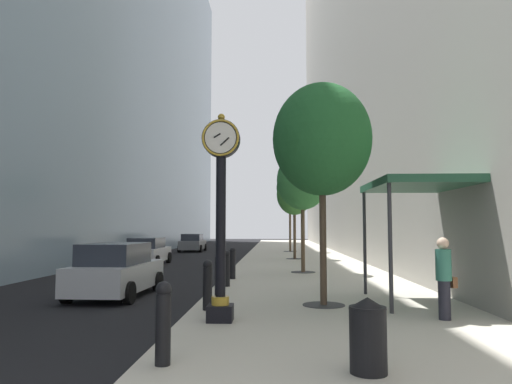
{
  "coord_description": "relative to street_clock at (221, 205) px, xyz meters",
  "views": [
    {
      "loc": [
        2.11,
        -3.07,
        2.18
      ],
      "look_at": [
        1.08,
        22.58,
        4.09
      ],
      "focal_mm": 32.88,
      "sensor_mm": 36.0,
      "label": 1
    }
  ],
  "objects": [
    {
      "name": "storefront_awning",
      "position": [
        5.03,
        2.69,
        0.63
      ],
      "size": [
        2.4,
        3.6,
        3.3
      ],
      "color": "#235138",
      "rests_on": "sidewalk_right"
    },
    {
      "name": "car_grey_near",
      "position": [
        -6.11,
        31.22,
        -1.89
      ],
      "size": [
        2.07,
        4.24,
        1.56
      ],
      "color": "slate",
      "rests_on": "ground"
    },
    {
      "name": "sidewalk_right",
      "position": [
        2.67,
        22.79,
        -2.58
      ],
      "size": [
        7.19,
        80.0,
        0.14
      ],
      "primitive_type": "cube",
      "color": "beige",
      "rests_on": "ground"
    },
    {
      "name": "pedestrian_walking",
      "position": [
        4.94,
        0.36,
        -1.55
      ],
      "size": [
        0.51,
        0.42,
        1.81
      ],
      "color": "#23232D",
      "rests_on": "sidewalk_right"
    },
    {
      "name": "street_tree_near",
      "position": [
        2.46,
        2.16,
        1.85
      ],
      "size": [
        2.63,
        2.63,
        5.89
      ],
      "color": "#333335",
      "rests_on": "sidewalk_right"
    },
    {
      "name": "bollard_nearest",
      "position": [
        -0.48,
        -3.25,
        -1.87
      ],
      "size": [
        0.24,
        0.24,
        1.23
      ],
      "color": "black",
      "rests_on": "sidewalk_right"
    },
    {
      "name": "bollard_sixth",
      "position": [
        -0.48,
        8.25,
        -1.87
      ],
      "size": [
        0.24,
        0.24,
        1.23
      ],
      "color": "black",
      "rests_on": "sidewalk_right"
    },
    {
      "name": "bollard_fourth",
      "position": [
        -0.48,
        3.65,
        -1.87
      ],
      "size": [
        0.24,
        0.24,
        1.23
      ],
      "color": "black",
      "rests_on": "sidewalk_right"
    },
    {
      "name": "street_tree_mid_near",
      "position": [
        2.46,
        11.05,
        1.62
      ],
      "size": [
        2.34,
        2.34,
        5.51
      ],
      "color": "#333335",
      "rests_on": "sidewalk_right"
    },
    {
      "name": "street_tree_mid_far",
      "position": [
        2.46,
        19.94,
        1.58
      ],
      "size": [
        2.29,
        2.29,
        5.43
      ],
      "color": "#333335",
      "rests_on": "sidewalk_right"
    },
    {
      "name": "car_white_far",
      "position": [
        -6.16,
        16.59,
        -1.89
      ],
      "size": [
        2.04,
        4.4,
        1.56
      ],
      "color": "silver",
      "rests_on": "ground"
    },
    {
      "name": "street_tree_far",
      "position": [
        2.46,
        28.83,
        2.76
      ],
      "size": [
        2.24,
        2.24,
        6.6
      ],
      "color": "#333335",
      "rests_on": "sidewalk_right"
    },
    {
      "name": "car_silver_mid",
      "position": [
        -3.8,
        4.38,
        -1.84
      ],
      "size": [
        2.16,
        4.28,
        1.67
      ],
      "color": "#B7BABF",
      "rests_on": "ground"
    },
    {
      "name": "building_block_left",
      "position": [
        -13.42,
        22.79,
        15.82
      ],
      "size": [
        9.0,
        80.0,
        36.95
      ],
      "color": "#849EB2",
      "rests_on": "ground"
    },
    {
      "name": "bollard_fifth",
      "position": [
        -0.48,
        5.95,
        -1.87
      ],
      "size": [
        0.24,
        0.24,
        1.23
      ],
      "color": "black",
      "rests_on": "sidewalk_right"
    },
    {
      "name": "street_clock",
      "position": [
        0.0,
        0.0,
        0.0
      ],
      "size": [
        0.84,
        0.55,
        4.57
      ],
      "color": "black",
      "rests_on": "sidewalk_right"
    },
    {
      "name": "bollard_third",
      "position": [
        -0.48,
        1.35,
        -1.87
      ],
      "size": [
        0.24,
        0.24,
        1.23
      ],
      "color": "black",
      "rests_on": "sidewalk_right"
    },
    {
      "name": "trash_bin",
      "position": [
        2.49,
        -3.51,
        -1.97
      ],
      "size": [
        0.53,
        0.53,
        1.05
      ],
      "color": "black",
      "rests_on": "sidewalk_right"
    },
    {
      "name": "ground_plane",
      "position": [
        -0.92,
        19.79,
        -2.65
      ],
      "size": [
        110.0,
        110.0,
        0.0
      ],
      "primitive_type": "plane",
      "color": "black",
      "rests_on": "ground"
    }
  ]
}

